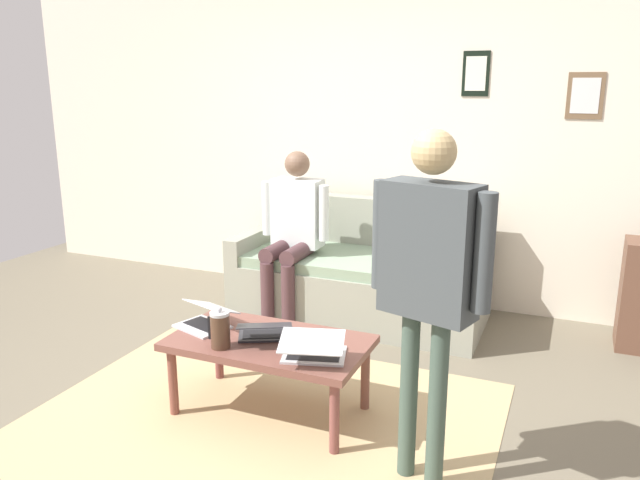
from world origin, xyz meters
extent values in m
plane|color=#6B6350|center=(0.00, 0.00, 0.00)|extent=(7.68, 7.68, 0.00)
cube|color=tan|center=(-0.05, 0.05, 0.00)|extent=(2.45, 1.87, 0.01)
cube|color=silver|center=(0.00, -2.20, 1.35)|extent=(7.04, 0.10, 2.70)
cube|color=black|center=(-0.72, -2.15, 1.84)|extent=(0.20, 0.02, 0.33)
cube|color=silver|center=(-0.72, -2.14, 1.84)|extent=(0.15, 0.00, 0.25)
cube|color=brown|center=(-1.49, -2.15, 1.69)|extent=(0.25, 0.02, 0.32)
cube|color=silver|center=(-1.49, -2.14, 1.69)|extent=(0.19, 0.00, 0.25)
cube|color=gray|center=(-0.02, -1.59, 0.21)|extent=(1.89, 0.86, 0.42)
cube|color=gray|center=(-0.02, -1.57, 0.46)|extent=(1.65, 0.78, 0.08)
cube|color=gray|center=(-0.02, -1.95, 0.65)|extent=(1.89, 0.14, 0.46)
cube|color=gray|center=(-0.91, -1.59, 0.52)|extent=(0.12, 0.86, 0.20)
cube|color=gray|center=(0.87, -1.59, 0.52)|extent=(0.12, 0.86, 0.20)
cube|color=brown|center=(-0.05, -0.05, 0.41)|extent=(1.07, 0.59, 0.04)
cylinder|color=brown|center=(-0.52, 0.19, 0.19)|extent=(0.05, 0.05, 0.39)
cylinder|color=brown|center=(0.43, 0.19, 0.19)|extent=(0.05, 0.05, 0.39)
cylinder|color=brown|center=(-0.52, -0.28, 0.19)|extent=(0.05, 0.05, 0.39)
cylinder|color=brown|center=(0.43, -0.28, 0.19)|extent=(0.05, 0.05, 0.39)
cube|color=silver|center=(-0.35, 0.05, 0.44)|extent=(0.37, 0.31, 0.01)
cube|color=black|center=(-0.36, 0.07, 0.44)|extent=(0.29, 0.21, 0.00)
cube|color=silver|center=(-0.38, 0.14, 0.55)|extent=(0.36, 0.30, 0.05)
cube|color=silver|center=(-0.38, 0.14, 0.55)|extent=(0.33, 0.27, 0.04)
cube|color=#28282D|center=(0.00, -0.09, 0.44)|extent=(0.35, 0.31, 0.01)
cube|color=black|center=(-0.01, -0.08, 0.44)|extent=(0.27, 0.22, 0.00)
cube|color=#28282D|center=(-0.06, 0.02, 0.54)|extent=(0.34, 0.30, 0.05)
cube|color=black|center=(-0.06, 0.02, 0.54)|extent=(0.31, 0.27, 0.05)
cube|color=silver|center=(0.38, -0.05, 0.44)|extent=(0.34, 0.29, 0.01)
cube|color=black|center=(0.37, -0.06, 0.44)|extent=(0.27, 0.20, 0.00)
cube|color=silver|center=(0.36, -0.11, 0.54)|extent=(0.33, 0.27, 0.08)
cube|color=#A5D4E9|center=(0.36, -0.11, 0.54)|extent=(0.30, 0.24, 0.07)
cylinder|color=#4C3323|center=(0.14, 0.14, 0.52)|extent=(0.10, 0.10, 0.18)
cylinder|color=#B7B7BC|center=(0.14, 0.14, 0.62)|extent=(0.10, 0.10, 0.02)
sphere|color=#B2B2B7|center=(0.14, 0.14, 0.64)|extent=(0.03, 0.03, 0.03)
cube|color=black|center=(0.20, 0.14, 0.53)|extent=(0.01, 0.01, 0.13)
cylinder|color=#405347|center=(-1.03, 0.25, 0.40)|extent=(0.08, 0.08, 0.81)
cylinder|color=#405347|center=(-0.89, 0.20, 0.40)|extent=(0.08, 0.08, 0.81)
cube|color=#42494B|center=(-0.96, 0.23, 1.10)|extent=(0.44, 0.29, 0.57)
cylinder|color=#42494B|center=(-1.19, 0.29, 1.12)|extent=(0.10, 0.10, 0.49)
cylinder|color=#42494B|center=(-0.72, 0.16, 1.12)|extent=(0.10, 0.10, 0.49)
sphere|color=tan|center=(-0.96, 0.23, 1.50)|extent=(0.19, 0.19, 0.19)
cylinder|color=#4C3235|center=(0.37, -1.13, 0.25)|extent=(0.10, 0.10, 0.50)
cylinder|color=#4C3235|center=(0.54, -1.13, 0.25)|extent=(0.10, 0.10, 0.50)
cylinder|color=#4C3235|center=(0.37, -1.31, 0.55)|extent=(0.12, 0.40, 0.12)
cylinder|color=#4C3235|center=(0.54, -1.31, 0.55)|extent=(0.12, 0.40, 0.12)
cube|color=silver|center=(0.45, -1.49, 0.81)|extent=(0.37, 0.20, 0.52)
cylinder|color=silver|center=(0.21, -1.44, 0.84)|extent=(0.08, 0.08, 0.42)
cylinder|color=silver|center=(0.69, -1.44, 0.84)|extent=(0.08, 0.08, 0.42)
sphere|color=brown|center=(0.45, -1.49, 1.19)|extent=(0.19, 0.19, 0.19)
camera|label=1|loc=(-1.50, 2.69, 1.77)|focal=34.52mm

